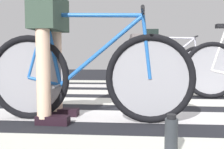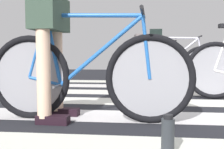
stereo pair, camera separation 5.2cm
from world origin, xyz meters
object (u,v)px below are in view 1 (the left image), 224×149
object	(u,v)px
cyclist_1_of_4	(50,41)
cyclist_4_of_4	(136,50)
bicycle_3_of_4	(169,64)
cyclist_3_of_4	(152,49)
bicycle_1_of_4	(87,75)
bicycle_4_of_4	(149,62)
water_bottle	(171,137)

from	to	relation	value
cyclist_1_of_4	cyclist_4_of_4	bearing A→B (deg)	81.81
cyclist_1_of_4	cyclist_4_of_4	size ratio (longest dim) A/B	1.00
bicycle_3_of_4	cyclist_3_of_4	xyz separation A→B (m)	(-0.31, 0.02, 0.27)
bicycle_1_of_4	bicycle_4_of_4	xyz separation A→B (m)	(0.76, 3.94, 0.00)
cyclist_1_of_4	water_bottle	bearing A→B (deg)	-35.94
cyclist_1_of_4	cyclist_3_of_4	world-z (taller)	cyclist_1_of_4
water_bottle	bicycle_1_of_4	bearing A→B (deg)	129.60
bicycle_3_of_4	cyclist_3_of_4	distance (m)	0.41
bicycle_4_of_4	cyclist_4_of_4	xyz separation A→B (m)	(-0.31, -0.04, 0.28)
bicycle_4_of_4	water_bottle	distance (m)	4.66
cyclist_4_of_4	cyclist_1_of_4	bearing A→B (deg)	-109.34
cyclist_3_of_4	water_bottle	bearing A→B (deg)	-89.51
bicycle_1_of_4	water_bottle	bearing A→B (deg)	-47.44
cyclist_1_of_4	bicycle_3_of_4	size ratio (longest dim) A/B	0.59
bicycle_3_of_4	water_bottle	world-z (taller)	bicycle_3_of_4
bicycle_4_of_4	cyclist_1_of_4	bearing A→B (deg)	-113.47
cyclist_4_of_4	water_bottle	world-z (taller)	cyclist_4_of_4
cyclist_3_of_4	bicycle_4_of_4	distance (m)	1.19
bicycle_1_of_4	water_bottle	size ratio (longest dim) A/B	7.54
cyclist_3_of_4	cyclist_4_of_4	bearing A→B (deg)	107.62
cyclist_3_of_4	bicycle_4_of_4	world-z (taller)	cyclist_3_of_4
bicycle_1_of_4	bicycle_3_of_4	world-z (taller)	same
bicycle_1_of_4	bicycle_4_of_4	distance (m)	4.01
water_bottle	cyclist_4_of_4	bearing A→B (deg)	91.60
cyclist_3_of_4	cyclist_1_of_4	bearing A→B (deg)	-107.74
cyclist_4_of_4	water_bottle	xyz separation A→B (m)	(0.13, -4.60, -0.56)
bicycle_3_of_4	water_bottle	bearing A→B (deg)	-94.60
cyclist_4_of_4	bicycle_4_of_4	bearing A→B (deg)	0.00
cyclist_1_of_4	cyclist_3_of_4	distance (m)	2.96
bicycle_3_of_4	water_bottle	distance (m)	3.51
cyclist_1_of_4	cyclist_3_of_4	size ratio (longest dim) A/B	1.01
cyclist_1_of_4	bicycle_3_of_4	bearing A→B (deg)	66.56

